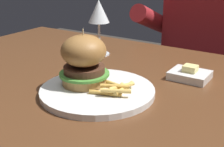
# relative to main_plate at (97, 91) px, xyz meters

# --- Properties ---
(dining_table) EXTENTS (1.45, 0.80, 0.74)m
(dining_table) POSITION_rel_main_plate_xyz_m (0.08, 0.07, -0.09)
(dining_table) COLOR #56331C
(dining_table) RESTS_ON ground
(main_plate) EXTENTS (0.26, 0.26, 0.01)m
(main_plate) POSITION_rel_main_plate_xyz_m (0.00, 0.00, 0.00)
(main_plate) COLOR white
(main_plate) RESTS_ON dining_table
(burger_sandwich) EXTENTS (0.12, 0.12, 0.13)m
(burger_sandwich) POSITION_rel_main_plate_xyz_m (-0.04, 0.01, 0.07)
(burger_sandwich) COLOR #B78447
(burger_sandwich) RESTS_ON main_plate
(fries_pile) EXTENTS (0.09, 0.09, 0.02)m
(fries_pile) POSITION_rel_main_plate_xyz_m (0.05, 0.00, 0.02)
(fries_pile) COLOR gold
(fries_pile) RESTS_ON main_plate
(wine_glass) EXTENTS (0.07, 0.07, 0.17)m
(wine_glass) POSITION_rel_main_plate_xyz_m (-0.17, 0.25, 0.12)
(wine_glass) COLOR silver
(wine_glass) RESTS_ON dining_table
(butter_dish) EXTENTS (0.10, 0.08, 0.04)m
(butter_dish) POSITION_rel_main_plate_xyz_m (0.14, 0.20, 0.00)
(butter_dish) COLOR white
(butter_dish) RESTS_ON dining_table
(diner_person) EXTENTS (0.51, 0.36, 1.18)m
(diner_person) POSITION_rel_main_plate_xyz_m (0.05, 0.74, -0.18)
(diner_person) COLOR #282833
(diner_person) RESTS_ON ground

